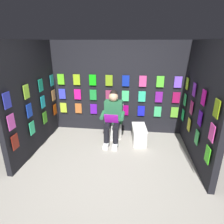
% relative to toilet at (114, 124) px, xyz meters
% --- Properties ---
extents(ground_plane, '(30.00, 30.00, 0.00)m').
position_rel_toilet_xyz_m(ground_plane, '(-0.04, 1.73, -0.33)').
color(ground_plane, '#9E998E').
extents(display_wall_back, '(3.30, 0.14, 2.23)m').
position_rel_toilet_xyz_m(display_wall_back, '(-0.04, -0.39, 0.79)').
color(display_wall_back, black).
rests_on(display_wall_back, ground).
extents(display_wall_left, '(0.14, 2.07, 2.23)m').
position_rel_toilet_xyz_m(display_wall_left, '(-1.69, 0.69, 0.79)').
color(display_wall_left, black).
rests_on(display_wall_left, ground).
extents(display_wall_right, '(0.14, 2.07, 2.23)m').
position_rel_toilet_xyz_m(display_wall_right, '(1.61, 0.69, 0.79)').
color(display_wall_right, black).
rests_on(display_wall_right, ground).
extents(toilet, '(0.41, 0.56, 0.77)m').
position_rel_toilet_xyz_m(toilet, '(0.00, 0.00, 0.00)').
color(toilet, white).
rests_on(toilet, ground).
extents(person_reading, '(0.53, 0.69, 1.19)m').
position_rel_toilet_xyz_m(person_reading, '(0.01, 0.23, 0.27)').
color(person_reading, '#286B42').
rests_on(person_reading, ground).
extents(comic_longbox_near, '(0.36, 0.61, 0.38)m').
position_rel_toilet_xyz_m(comic_longbox_near, '(-0.60, 0.21, -0.14)').
color(comic_longbox_near, white).
rests_on(comic_longbox_near, ground).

